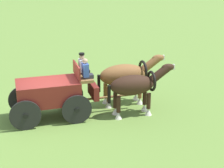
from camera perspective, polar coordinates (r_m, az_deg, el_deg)
ground_plane at (r=15.75m, az=-9.79°, el=-5.31°), size 220.00×220.00×0.00m
show_wagon at (r=15.32m, az=-9.38°, el=-1.29°), size 5.49×2.94×2.68m
draft_horse_near at (r=16.56m, az=2.15°, el=1.34°), size 3.11×1.73×2.24m
draft_horse_off at (r=15.42m, az=3.75°, el=-0.32°), size 2.89×1.60×2.18m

